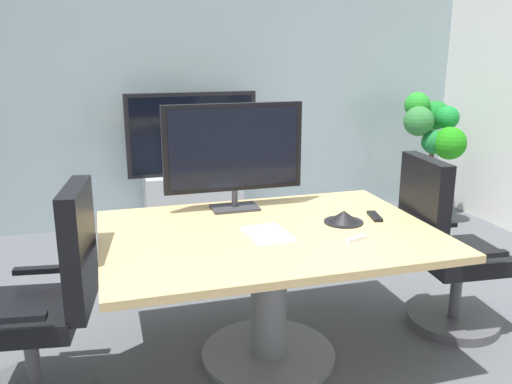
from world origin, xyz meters
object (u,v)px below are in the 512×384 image
conference_table (269,265)px  tv_monitor (234,150)px  conference_phone (344,217)px  remote_control (375,216)px  wall_display_unit (193,185)px  potted_plant (433,143)px  office_chair_left (48,314)px  office_chair_right (445,259)px

conference_table → tv_monitor: size_ratio=2.10×
conference_phone → remote_control: 0.21m
conference_table → remote_control: (0.65, 0.05, 0.20)m
conference_phone → remote_control: size_ratio=1.29×
wall_display_unit → potted_plant: bearing=-8.1°
tv_monitor → potted_plant: (2.40, 1.51, -0.33)m
office_chair_left → remote_control: office_chair_left is taller
office_chair_left → conference_table: bearing=100.1°
tv_monitor → office_chair_left: bearing=-155.1°
wall_display_unit → conference_phone: 2.35m
conference_table → tv_monitor: bearing=100.0°
wall_display_unit → conference_phone: (0.46, -2.28, 0.35)m
conference_table → office_chair_right: office_chair_right is taller
conference_table → conference_phone: size_ratio=8.02×
office_chair_right → wall_display_unit: wall_display_unit is taller
tv_monitor → wall_display_unit: 1.96m
office_chair_right → tv_monitor: tv_monitor is taller
potted_plant → remote_control: size_ratio=7.47×
conference_phone → potted_plant: bearing=46.0°
office_chair_right → potted_plant: size_ratio=0.86×
office_chair_right → potted_plant: bearing=-26.8°
wall_display_unit → remote_control: bearing=-73.3°
tv_monitor → wall_display_unit: bearing=88.2°
office_chair_left → potted_plant: size_ratio=0.86×
office_chair_left → office_chair_right: same height
tv_monitor → potted_plant: size_ratio=0.66×
conference_table → office_chair_left: 1.14m
conference_phone → remote_control: (0.21, 0.03, -0.02)m
tv_monitor → conference_phone: 0.75m
conference_table → potted_plant: size_ratio=1.39×
tv_monitor → conference_table: bearing=-80.0°
tv_monitor → wall_display_unit: tv_monitor is taller
conference_table → conference_phone: 0.50m
tv_monitor → office_chair_right: bearing=-19.4°
office_chair_left → wall_display_unit: (1.12, 2.34, -0.01)m
wall_display_unit → conference_phone: wall_display_unit is taller
office_chair_right → remote_control: size_ratio=6.41×
potted_plant → conference_table: bearing=-139.8°
office_chair_left → wall_display_unit: 2.59m
office_chair_left → wall_display_unit: wall_display_unit is taller
conference_phone → conference_table: bearing=-178.0°
conference_table → potted_plant: bearing=40.2°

